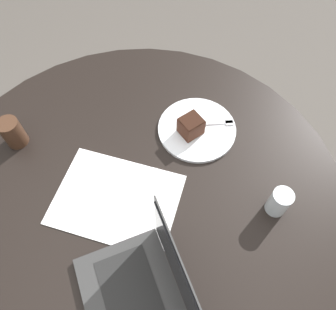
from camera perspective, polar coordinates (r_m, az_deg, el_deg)
ground_plane at (r=1.72m, az=-3.46°, el=-17.26°), size 12.00×12.00×0.00m
dining_table at (r=1.10m, az=-5.23°, el=-9.27°), size 1.31×1.31×0.75m
paper_document at (r=1.01m, az=-8.94°, el=-7.68°), size 0.45×0.40×0.00m
plate at (r=1.13m, az=5.05°, el=4.53°), size 0.27×0.27×0.01m
cake_slice at (r=1.08m, az=4.01°, el=5.06°), size 0.09×0.09×0.07m
fork at (r=1.14m, az=8.00°, el=5.53°), size 0.17×0.03×0.00m
coffee_glass at (r=1.17m, az=-25.43°, el=3.56°), size 0.07×0.07×0.10m
water_glass at (r=1.00m, az=18.79°, el=-7.74°), size 0.06×0.06×0.09m
laptop at (r=0.89m, az=-3.85°, el=-23.57°), size 0.31×0.38×0.24m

